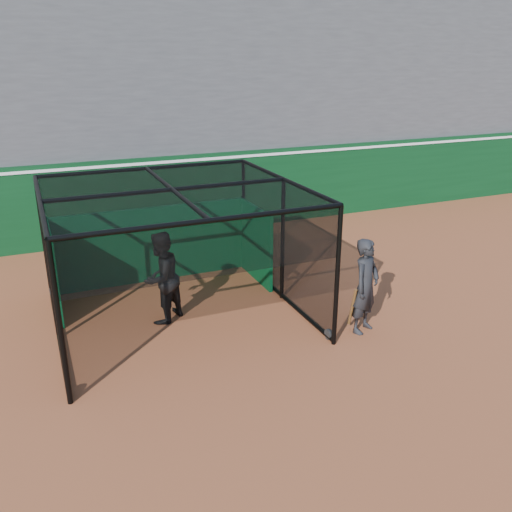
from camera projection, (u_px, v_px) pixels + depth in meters
name	position (u px, v px, depth m)	size (l,w,h in m)	color
ground	(239.00, 373.00, 9.72)	(120.00, 120.00, 0.00)	brown
outfield_wall	(137.00, 197.00, 16.61)	(50.00, 0.50, 2.50)	#0A3717
grandstand	(108.00, 83.00, 18.77)	(50.00, 7.85, 8.95)	#4C4C4F
batting_cage	(176.00, 256.00, 11.39)	(5.08, 4.85, 2.83)	black
batter	(161.00, 278.00, 11.35)	(0.96, 0.75, 1.99)	black
on_deck_player	(366.00, 286.00, 10.93)	(0.86, 0.76, 1.99)	black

